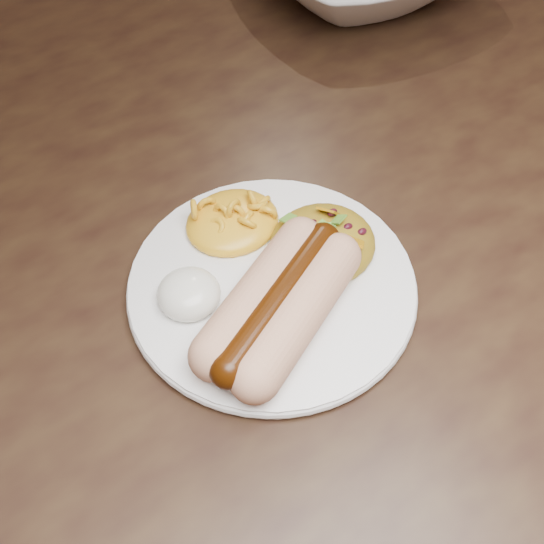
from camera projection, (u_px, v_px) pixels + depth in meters
floor at (215, 498)px, 1.16m from camera, size 4.00×4.00×0.00m
table at (168, 280)px, 0.64m from camera, size 1.60×0.90×0.75m
plate at (272, 284)px, 0.51m from camera, size 0.24×0.24×0.01m
hotdog at (280, 302)px, 0.47m from camera, size 0.14×0.12×0.04m
mac_and_cheese at (232, 213)px, 0.53m from camera, size 0.09×0.08×0.03m
sour_cream at (188, 289)px, 0.48m from camera, size 0.05×0.05×0.03m
taco_salad at (323, 236)px, 0.52m from camera, size 0.09×0.08×0.04m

